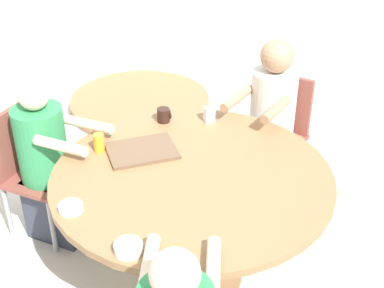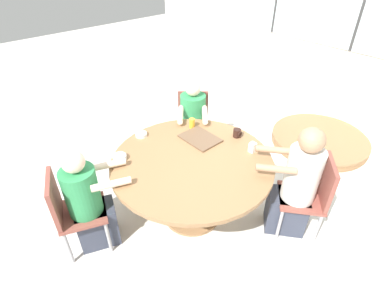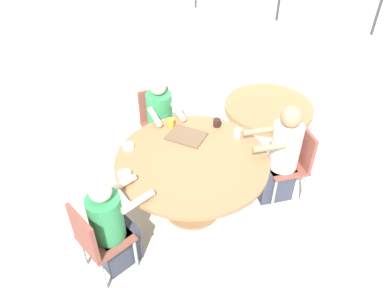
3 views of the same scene
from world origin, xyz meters
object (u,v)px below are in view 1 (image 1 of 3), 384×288
Objects in this scene: person_man_teal_shirt at (269,130)px; folded_table_stack at (140,103)px; person_man_blue_shirt at (50,170)px; bowl_white_shallow at (71,208)px; milk_carton_small at (209,114)px; juice_glass at (99,143)px; chair_for_man_teal_shirt at (279,125)px; coffee_mug at (164,115)px; chair_for_man_blue_shirt at (28,162)px; bowl_cereal at (128,248)px.

person_man_teal_shirt is 1.76m from folded_table_stack.
person_man_blue_shirt is 9.13× the size of bowl_white_shallow.
folded_table_stack is (-0.06, 1.69, -0.71)m from milk_carton_small.
juice_glass is at bearing 89.06° from person_man_blue_shirt.
chair_for_man_teal_shirt is at bearing 17.35° from milk_carton_small.
coffee_mug is 0.28m from milk_carton_small.
milk_carton_small reaches higher than bowl_white_shallow.
folded_table_stack is (0.93, 1.56, -0.42)m from person_man_blue_shirt.
juice_glass is at bearing -153.21° from coffee_mug.
person_man_blue_shirt is at bearing 176.58° from coffee_mug.
bowl_white_shallow is at bearing -132.71° from coffee_mug.
bowl_white_shallow is (0.18, -0.88, 0.24)m from chair_for_man_blue_shirt.
milk_carton_small is at bearing -18.07° from coffee_mug.
bowl_cereal is 2.86m from folded_table_stack.
person_man_blue_shirt is at bearing 49.51° from person_man_teal_shirt.
milk_carton_small is (0.27, -0.09, 0.00)m from coffee_mug.
chair_for_man_blue_shirt is at bearing 49.44° from chair_for_man_teal_shirt.
folded_table_stack is (0.65, 1.83, -0.71)m from juice_glass.
chair_for_man_blue_shirt is 0.79× the size of person_man_blue_shirt.
bowl_white_shallow is at bearing -110.56° from folded_table_stack.
juice_glass is 0.72m from milk_carton_small.
juice_glass reaches higher than folded_table_stack.
folded_table_stack is (0.87, 2.33, -0.68)m from bowl_white_shallow.
chair_for_man_teal_shirt is 0.68m from milk_carton_small.
person_man_blue_shirt is 0.92× the size of person_man_teal_shirt.
coffee_mug is at bearing -97.26° from folded_table_stack.
milk_carton_small is (-0.47, -0.08, 0.24)m from person_man_teal_shirt.
chair_for_man_teal_shirt is at bearing 6.51° from coffee_mug.
person_man_teal_shirt reaches higher than chair_for_man_teal_shirt.
folded_table_stack is (-0.66, 1.50, -0.44)m from chair_for_man_teal_shirt.
person_man_teal_shirt is (1.46, -0.05, 0.05)m from person_man_blue_shirt.
milk_carton_small is (-0.59, -0.19, 0.27)m from chair_for_man_teal_shirt.
person_man_teal_shirt reaches higher than bowl_white_shallow.
person_man_teal_shirt is at bearing 126.72° from chair_for_man_blue_shirt.
coffee_mug is (-0.86, -0.10, 0.27)m from chair_for_man_teal_shirt.
chair_for_man_teal_shirt is 7.18× the size of bowl_white_shallow.
chair_for_man_blue_shirt reaches higher than bowl_white_shallow.
coffee_mug is at bearing 122.07° from chair_for_man_blue_shirt.
chair_for_man_blue_shirt is at bearing 101.43° from bowl_white_shallow.
chair_for_man_teal_shirt is at bearing -90.00° from person_man_teal_shirt.
chair_for_man_blue_shirt is 1.59m from person_man_teal_shirt.
bowl_cereal is at bearing 93.56° from person_man_teal_shirt.
coffee_mug is at bearing 161.93° from milk_carton_small.
juice_glass is (-0.44, -0.22, 0.01)m from coffee_mug.
juice_glass reaches higher than coffee_mug.
chair_for_man_teal_shirt is at bearing 41.87° from bowl_cereal.
folded_table_stack is at bearing -173.51° from chair_for_man_blue_shirt.
folded_table_stack is at bearing -168.29° from person_man_blue_shirt.
coffee_mug is (0.72, -0.04, 0.28)m from person_man_blue_shirt.
bowl_white_shallow is (-0.67, -0.72, -0.03)m from coffee_mug.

